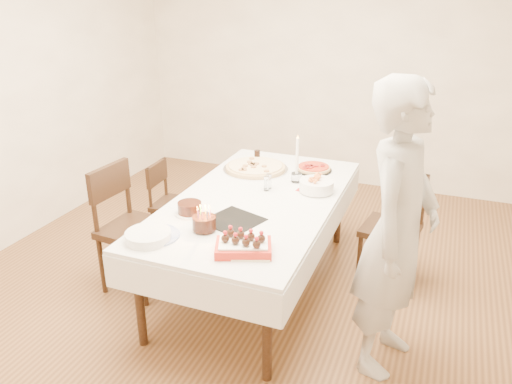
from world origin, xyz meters
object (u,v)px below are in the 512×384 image
(cola_glass, at_px, (257,156))
(birthday_cake, at_px, (204,218))
(pizza_white, at_px, (256,167))
(chair_left_dessert, at_px, (136,230))
(person, at_px, (397,232))
(taper_candle, at_px, (297,159))
(chair_right_savory, at_px, (391,229))
(layer_cake, at_px, (190,208))
(strawberry_box, at_px, (243,246))
(dining_table, at_px, (256,243))
(chair_left_savory, at_px, (175,205))
(pasta_bowl, at_px, (317,186))
(pizza_pepperoni, at_px, (314,168))

(cola_glass, bearing_deg, birthday_cake, -82.57)
(pizza_white, bearing_deg, chair_left_dessert, -123.72)
(chair_left_dessert, height_order, person, person)
(taper_candle, distance_m, cola_glass, 0.62)
(cola_glass, bearing_deg, chair_left_dessert, -115.36)
(taper_candle, bearing_deg, person, -45.99)
(chair_right_savory, relative_size, person, 0.50)
(taper_candle, height_order, layer_cake, taper_candle)
(chair_right_savory, distance_m, strawberry_box, 1.48)
(person, distance_m, layer_cake, 1.40)
(dining_table, height_order, cola_glass, cola_glass)
(chair_right_savory, height_order, pizza_white, chair_right_savory)
(person, relative_size, pizza_white, 3.22)
(chair_left_dessert, xyz_separation_m, layer_cake, (0.52, -0.07, 0.30))
(chair_left_savory, relative_size, strawberry_box, 2.34)
(birthday_cake, bearing_deg, pasta_bowl, 60.78)
(pasta_bowl, xyz_separation_m, birthday_cake, (-0.50, -0.90, 0.04))
(chair_right_savory, distance_m, layer_cake, 1.60)
(pasta_bowl, bearing_deg, person, -48.61)
(dining_table, distance_m, pasta_bowl, 0.64)
(chair_right_savory, relative_size, pizza_white, 1.59)
(chair_left_dessert, bearing_deg, pasta_bowl, -147.84)
(dining_table, xyz_separation_m, strawberry_box, (0.22, -0.77, 0.42))
(pizza_white, bearing_deg, person, -39.25)
(cola_glass, xyz_separation_m, birthday_cake, (0.18, -1.41, 0.04))
(chair_left_savory, relative_size, pizza_pepperoni, 2.49)
(cola_glass, xyz_separation_m, layer_cake, (-0.02, -1.22, -0.01))
(chair_left_savory, height_order, taper_candle, taper_candle)
(chair_left_savory, distance_m, birthday_cake, 1.36)
(pizza_pepperoni, bearing_deg, birthday_cake, -104.92)
(taper_candle, height_order, birthday_cake, taper_candle)
(person, relative_size, strawberry_box, 5.44)
(dining_table, height_order, chair_left_savory, chair_left_savory)
(taper_candle, bearing_deg, pizza_white, 161.03)
(chair_left_savory, distance_m, pizza_pepperoni, 1.28)
(dining_table, bearing_deg, taper_candle, 67.69)
(chair_right_savory, bearing_deg, cola_glass, 173.27)
(pizza_white, distance_m, pasta_bowl, 0.68)
(person, bearing_deg, strawberry_box, 120.56)
(pizza_pepperoni, relative_size, layer_cake, 1.47)
(chair_right_savory, distance_m, person, 1.06)
(chair_left_dessert, xyz_separation_m, strawberry_box, (1.07, -0.43, 0.29))
(cola_glass, height_order, strawberry_box, cola_glass)
(pasta_bowl, relative_size, birthday_cake, 1.72)
(chair_left_dessert, bearing_deg, taper_candle, -137.93)
(chair_right_savory, xyz_separation_m, cola_glass, (-1.26, 0.33, 0.35))
(pasta_bowl, xyz_separation_m, taper_candle, (-0.20, 0.14, 0.15))
(chair_right_savory, distance_m, chair_left_savory, 1.89)
(chair_left_dessert, bearing_deg, chair_right_savory, -150.84)
(chair_left_savory, bearing_deg, chair_left_dessert, 93.03)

